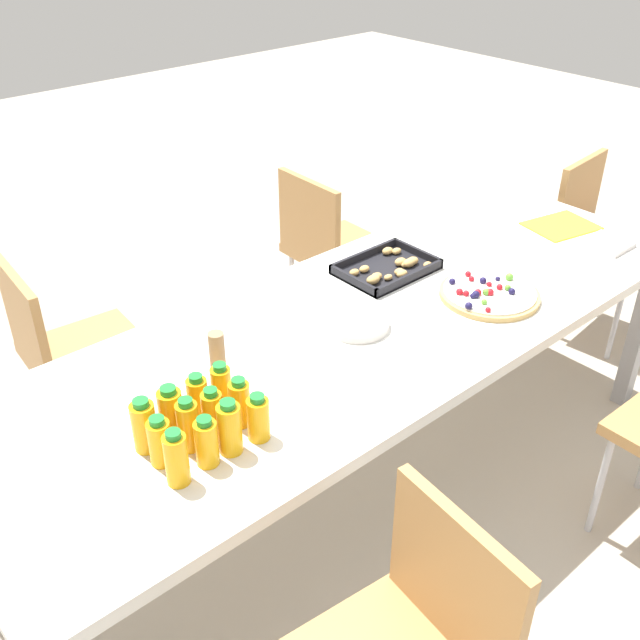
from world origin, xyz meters
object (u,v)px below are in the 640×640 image
Objects in this scene: chair_far_left at (67,348)px; fruit_pizza at (489,293)px; juice_bottle_4 at (160,442)px; juice_bottle_9 at (171,412)px; juice_bottle_10 at (198,399)px; juice_bottle_0 at (176,459)px; juice_bottle_2 at (230,428)px; juice_bottle_3 at (258,418)px; juice_bottle_1 at (206,442)px; chair_far_right at (329,244)px; cardboard_tube at (217,356)px; snack_tray at (388,268)px; chair_end at (597,234)px; juice_bottle_6 at (213,415)px; juice_bottle_11 at (221,389)px; plate_stack at (357,324)px; juice_bottle_5 at (188,425)px; napkin_stack at (608,244)px; party_table at (364,335)px; juice_bottle_7 at (240,403)px; juice_bottle_8 at (144,426)px; paper_folder at (561,226)px.

fruit_pizza is at bearing 51.74° from chair_far_left.
juice_bottle_4 is 0.10m from juice_bottle_9.
chair_far_left is 5.95× the size of juice_bottle_10.
chair_far_left is at bearing 81.01° from juice_bottle_0.
juice_bottle_2 is 1.15× the size of juice_bottle_3.
juice_bottle_1 is 1.01× the size of juice_bottle_4.
chair_far_right is 5.52× the size of juice_bottle_2.
snack_tray is at bearing 9.29° from cardboard_tube.
juice_bottle_3 reaches higher than chair_end.
juice_bottle_2 is (-0.01, -1.03, 0.30)m from chair_far_left.
fruit_pizza is (1.08, -0.02, -0.06)m from juice_bottle_6.
juice_bottle_11 is 0.74× the size of plate_stack.
juice_bottle_5 is at bearing -155.14° from juice_bottle_11.
plate_stack is at bearing -149.87° from snack_tray.
snack_tray is (1.11, 0.40, -0.06)m from juice_bottle_0.
juice_bottle_0 is (-2.40, -0.32, 0.30)m from chair_end.
napkin_stack is (1.71, -0.16, -0.06)m from juice_bottle_10.
juice_bottle_3 is at bearing -159.23° from party_table.
juice_bottle_7 is (0.07, -0.96, 0.29)m from chair_far_left.
juice_bottle_0 is at bearing -91.41° from juice_bottle_8.
plate_stack is (-0.04, -0.01, 0.07)m from party_table.
party_table is 0.83m from juice_bottle_4.
juice_bottle_10 is (0.16, 0.01, -0.00)m from juice_bottle_8.
juice_bottle_7 reaches higher than chair_far_left.
juice_bottle_4 is at bearing -54.10° from chair_far_right.
chair_end is 2.26m from juice_bottle_10.
juice_bottle_4 is 1.22m from fruit_pizza.
juice_bottle_3 reaches higher than napkin_stack.
juice_bottle_4 is 0.15m from juice_bottle_6.
cardboard_tube is (0.30, 0.12, 0.01)m from juice_bottle_8.
juice_bottle_1 is 1.78m from napkin_stack.
plate_stack is at bearing 15.15° from juice_bottle_0.
juice_bottle_1 is 0.97× the size of juice_bottle_10.
party_table is 17.39× the size of juice_bottle_5.
juice_bottle_2 is 0.16m from juice_bottle_11.
chair_far_right is 5.95× the size of juice_bottle_7.
juice_bottle_6 is 1.06× the size of juice_bottle_7.
juice_bottle_8 is (-0.81, -0.07, 0.13)m from party_table.
juice_bottle_9 reaches higher than juice_bottle_4.
juice_bottle_4 is 0.07m from juice_bottle_8.
juice_bottle_2 is (0.15, 0.01, 0.00)m from juice_bottle_0.
plate_stack is 1.32× the size of napkin_stack.
paper_folder is (1.88, 0.06, -0.07)m from juice_bottle_8.
juice_bottle_8 reaches higher than juice_bottle_7.
napkin_stack is (-0.53, -0.31, 0.24)m from chair_end.
fruit_pizza is (1.08, 0.05, -0.06)m from juice_bottle_2.
cardboard_tube is at bearing 39.21° from juice_bottle_10.
juice_bottle_0 is at bearing -137.89° from cardboard_tube.
juice_bottle_4 is 0.91× the size of juice_bottle_6.
chair_far_left is 5.62× the size of juice_bottle_6.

